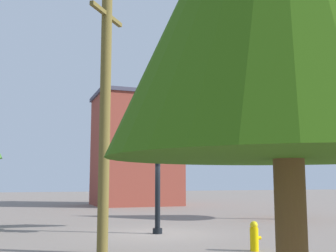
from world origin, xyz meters
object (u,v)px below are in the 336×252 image
utility_pole (105,115)px  fire_hydrant (254,236)px  tree_far (277,122)px  brick_building (136,149)px  signal_pole_assembly (193,105)px

utility_pole → fire_hydrant: utility_pole is taller
tree_far → brick_building: bearing=104.6°
utility_pole → brick_building: brick_building is taller
signal_pole_assembly → brick_building: bearing=81.8°
signal_pole_assembly → brick_building: (2.59, 17.98, -0.44)m
brick_building → utility_pole: bearing=-107.6°
signal_pole_assembly → fire_hydrant: (-0.08, -4.47, -4.56)m
signal_pole_assembly → brick_building: brick_building is taller
fire_hydrant → brick_building: 22.98m
signal_pole_assembly → tree_far: (6.35, 3.53, 0.05)m
signal_pole_assembly → tree_far: size_ratio=0.98×
signal_pole_assembly → utility_pole: 5.54m
utility_pole → tree_far: 12.70m
fire_hydrant → tree_far: 11.25m
utility_pole → signal_pole_assembly: bearing=39.0°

